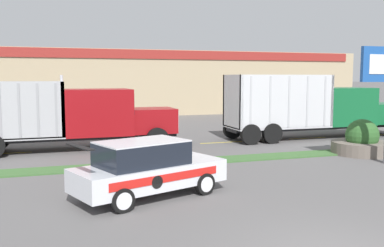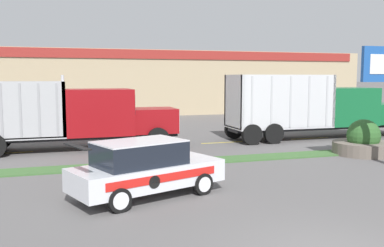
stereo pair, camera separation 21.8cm
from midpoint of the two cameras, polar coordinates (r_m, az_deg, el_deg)
name	(u,v)px [view 1 (the left image)]	position (r m, az deg, el deg)	size (l,w,h in m)	color
grass_verge	(185,162)	(17.69, -1.30, -5.14)	(120.00, 1.27, 0.06)	#3D6633
centre_line_3	(4,153)	(21.66, -24.04, -3.66)	(2.40, 0.14, 0.01)	yellow
centre_line_4	(121,147)	(21.75, -9.73, -3.17)	(2.40, 0.14, 0.01)	yellow
centre_line_5	(221,142)	(23.14, 3.63, -2.54)	(2.40, 0.14, 0.01)	yellow
centre_line_6	(308,138)	(25.61, 14.94, -1.89)	(2.40, 0.14, 0.01)	yellow
centre_line_7	(383,134)	(28.89, 23.96, -1.32)	(2.40, 0.14, 0.01)	yellow
dump_truck_lead	(75,118)	(21.43, -15.66, 0.73)	(11.62, 2.76, 3.61)	black
dump_truck_mid	(330,110)	(26.28, 17.66, 1.73)	(11.29, 2.68, 3.65)	black
rally_car	(147,168)	(12.60, -6.46, -5.94)	(4.83, 3.20, 1.72)	silver
stone_planter	(362,142)	(21.06, 21.43, -2.34)	(2.71, 2.71, 1.60)	#6B6056
store_building_backdrop	(150,82)	(44.88, -5.81, 5.49)	(41.09, 12.10, 6.01)	tan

